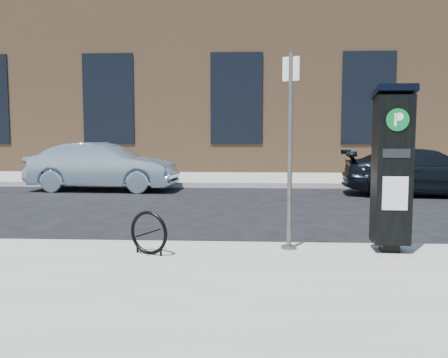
# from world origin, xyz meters

# --- Properties ---
(ground) EXTENTS (120.00, 120.00, 0.00)m
(ground) POSITION_xyz_m (0.00, 0.00, 0.00)
(ground) COLOR black
(ground) RESTS_ON ground
(sidewalk_far) EXTENTS (60.00, 12.00, 0.15)m
(sidewalk_far) POSITION_xyz_m (0.00, 14.00, 0.07)
(sidewalk_far) COLOR gray
(sidewalk_far) RESTS_ON ground
(curb_near) EXTENTS (60.00, 0.12, 0.16)m
(curb_near) POSITION_xyz_m (0.00, -0.02, 0.07)
(curb_near) COLOR #9E9B93
(curb_near) RESTS_ON ground
(curb_far) EXTENTS (60.00, 0.12, 0.16)m
(curb_far) POSITION_xyz_m (0.00, 8.02, 0.07)
(curb_far) COLOR #9E9B93
(curb_far) RESTS_ON ground
(building) EXTENTS (28.00, 10.05, 8.25)m
(building) POSITION_xyz_m (-0.00, 17.00, 4.15)
(building) COLOR brown
(building) RESTS_ON ground
(parking_kiosk) EXTENTS (0.50, 0.45, 2.10)m
(parking_kiosk) POSITION_xyz_m (2.31, -0.35, 1.23)
(parking_kiosk) COLOR black
(parking_kiosk) RESTS_ON sidewalk_near
(sign_pole) EXTENTS (0.21, 0.20, 2.51)m
(sign_pole) POSITION_xyz_m (1.03, -0.30, 1.40)
(sign_pole) COLOR #5E5853
(sign_pole) RESTS_ON sidewalk_near
(bike_rack) EXTENTS (0.52, 0.27, 0.55)m
(bike_rack) POSITION_xyz_m (-0.73, -0.69, 0.42)
(bike_rack) COLOR black
(bike_rack) RESTS_ON sidewalk_near
(car_silver) EXTENTS (4.30, 1.70, 1.39)m
(car_silver) POSITION_xyz_m (-3.73, 7.12, 0.70)
(car_silver) COLOR #869CAB
(car_silver) RESTS_ON ground
(car_dark) EXTENTS (4.48, 2.18, 1.26)m
(car_dark) POSITION_xyz_m (5.21, 6.47, 0.63)
(car_dark) COLOR black
(car_dark) RESTS_ON ground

